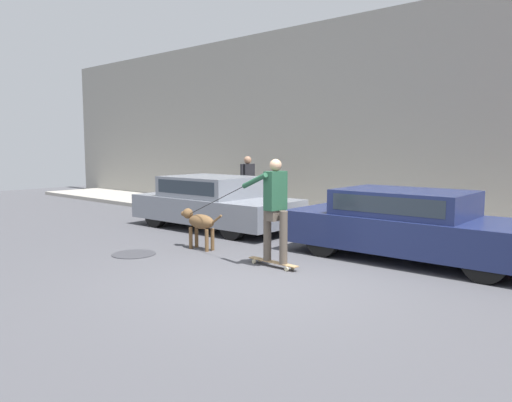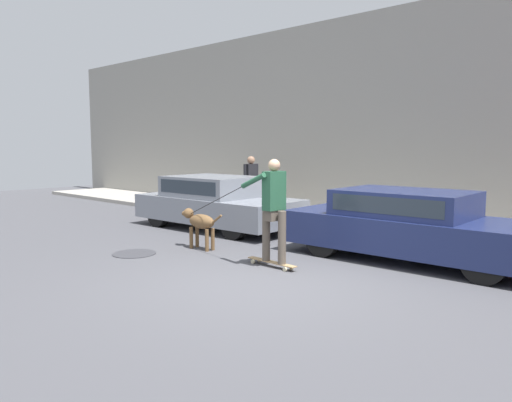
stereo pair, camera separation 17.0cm
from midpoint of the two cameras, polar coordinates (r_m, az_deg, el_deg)
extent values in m
plane|color=#47474C|center=(7.29, 1.53, -9.20)|extent=(36.00, 36.00, 0.00)
cube|color=gray|center=(12.41, 21.37, 9.09)|extent=(32.00, 0.30, 5.28)
cube|color=#A39E93|center=(11.33, 18.33, -3.59)|extent=(30.00, 2.31, 0.12)
cylinder|color=black|center=(11.56, 3.13, -1.76)|extent=(0.65, 0.22, 0.65)
cylinder|color=black|center=(10.41, -2.08, -2.66)|extent=(0.65, 0.22, 0.65)
cylinder|color=black|center=(13.25, -5.50, -0.75)|extent=(0.65, 0.22, 0.65)
cylinder|color=black|center=(12.25, -10.71, -1.41)|extent=(0.65, 0.22, 0.65)
cube|color=gray|center=(11.80, -4.00, -0.86)|extent=(4.13, 1.93, 0.56)
cube|color=gray|center=(11.86, -4.57, 1.69)|extent=(2.15, 1.68, 0.48)
cube|color=#28333D|center=(11.32, -7.48, 1.55)|extent=(1.84, 0.08, 0.30)
cylinder|color=black|center=(9.17, 27.67, -4.63)|extent=(0.65, 0.22, 0.65)
cylinder|color=black|center=(7.81, 25.22, -6.31)|extent=(0.65, 0.22, 0.65)
cylinder|color=black|center=(10.12, 12.57, -3.08)|extent=(0.65, 0.22, 0.65)
cylinder|color=black|center=(8.91, 8.19, -4.26)|extent=(0.65, 0.22, 0.65)
cube|color=navy|center=(8.88, 18.10, -3.51)|extent=(4.43, 1.83, 0.58)
cube|color=navy|center=(8.88, 17.17, -0.20)|extent=(2.23, 1.58, 0.43)
cube|color=#28333D|center=(8.20, 15.04, -0.50)|extent=(1.92, 0.09, 0.27)
cylinder|color=brown|center=(9.61, -6.91, -4.17)|extent=(0.07, 0.07, 0.41)
cylinder|color=brown|center=(9.71, -6.25, -4.05)|extent=(0.07, 0.07, 0.41)
cylinder|color=brown|center=(9.30, -5.11, -4.50)|extent=(0.07, 0.07, 0.41)
cylinder|color=brown|center=(9.40, -4.45, -4.37)|extent=(0.07, 0.07, 0.41)
ellipsoid|color=brown|center=(9.45, -5.71, -2.34)|extent=(0.63, 0.30, 0.28)
sphere|color=brown|center=(9.70, -7.22, -1.40)|extent=(0.20, 0.20, 0.20)
cylinder|color=brown|center=(9.77, -7.57, -1.44)|extent=(0.11, 0.10, 0.09)
cylinder|color=brown|center=(9.15, -3.97, -2.09)|extent=(0.25, 0.05, 0.19)
cylinder|color=beige|center=(8.35, 0.23, -6.94)|extent=(0.07, 0.03, 0.07)
cylinder|color=beige|center=(8.45, 0.96, -6.77)|extent=(0.07, 0.03, 0.07)
cylinder|color=beige|center=(7.86, 3.95, -7.79)|extent=(0.07, 0.03, 0.07)
cylinder|color=beige|center=(7.97, 4.68, -7.60)|extent=(0.07, 0.03, 0.07)
cube|color=#A88456|center=(8.14, 2.40, -6.97)|extent=(1.01, 0.17, 0.02)
cylinder|color=brown|center=(8.14, 1.77, -3.88)|extent=(0.13, 0.13, 0.85)
cylinder|color=brown|center=(7.90, 3.61, -4.20)|extent=(0.13, 0.13, 0.85)
cube|color=brown|center=(7.97, 2.69, -1.64)|extent=(0.17, 0.30, 0.17)
cube|color=#235138|center=(7.92, 2.70, 1.18)|extent=(0.20, 0.38, 0.62)
sphere|color=tan|center=(7.90, 2.72, 4.11)|extent=(0.19, 0.19, 0.19)
cylinder|color=#235138|center=(8.09, 3.80, 1.04)|extent=(0.08, 0.08, 0.59)
cylinder|color=#235138|center=(7.96, 0.30, 2.34)|extent=(0.58, 0.17, 0.28)
cylinder|color=black|center=(8.93, -4.33, -0.07)|extent=(1.74, 0.27, 0.68)
cylinder|color=#28282D|center=(14.13, 0.00, 0.46)|extent=(0.14, 0.14, 0.76)
cylinder|color=#28282D|center=(14.02, -0.45, 0.42)|extent=(0.14, 0.14, 0.76)
cube|color=black|center=(14.02, -0.23, 3.13)|extent=(0.20, 0.39, 0.56)
cylinder|color=black|center=(14.19, 0.45, 3.22)|extent=(0.09, 0.09, 0.53)
cylinder|color=black|center=(13.85, -0.92, 3.15)|extent=(0.09, 0.09, 0.53)
sphere|color=#997056|center=(14.00, -0.23, 4.71)|extent=(0.22, 0.22, 0.22)
cube|color=tan|center=(14.21, 0.45, 1.52)|extent=(0.11, 0.31, 0.32)
cylinder|color=#38383D|center=(9.33, -13.25, -5.87)|extent=(0.78, 0.78, 0.01)
camera|label=1|loc=(0.09, -89.46, 0.06)|focal=35.00mm
camera|label=2|loc=(0.09, 90.54, -0.06)|focal=35.00mm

